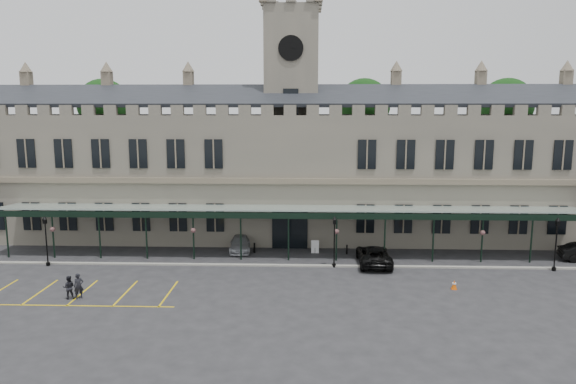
{
  "coord_description": "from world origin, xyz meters",
  "views": [
    {
      "loc": [
        1.38,
        -34.42,
        12.59
      ],
      "look_at": [
        0.0,
        6.0,
        6.0
      ],
      "focal_mm": 32.0,
      "sensor_mm": 36.0,
      "label": 1
    }
  ],
  "objects_px": {
    "lamp_post_mid": "(334,237)",
    "lamp_post_right": "(556,239)",
    "person_b": "(69,287)",
    "lamp_post_left": "(46,236)",
    "person_a": "(79,286)",
    "car_taxi": "(240,244)",
    "station_building": "(291,171)",
    "traffic_cone": "(454,285)",
    "car_van": "(374,255)",
    "sign_board": "(315,247)",
    "clock_tower": "(292,103)"
  },
  "relations": [
    {
      "from": "car_van",
      "to": "clock_tower",
      "type": "bearing_deg",
      "value": -53.7
    },
    {
      "from": "clock_tower",
      "to": "lamp_post_right",
      "type": "relative_size",
      "value": 5.78
    },
    {
      "from": "traffic_cone",
      "to": "person_a",
      "type": "bearing_deg",
      "value": -174.08
    },
    {
      "from": "lamp_post_mid",
      "to": "car_van",
      "type": "bearing_deg",
      "value": 14.07
    },
    {
      "from": "lamp_post_right",
      "to": "person_b",
      "type": "distance_m",
      "value": 36.1
    },
    {
      "from": "clock_tower",
      "to": "lamp_post_mid",
      "type": "height_order",
      "value": "clock_tower"
    },
    {
      "from": "traffic_cone",
      "to": "car_van",
      "type": "distance_m",
      "value": 7.53
    },
    {
      "from": "station_building",
      "to": "car_taxi",
      "type": "relative_size",
      "value": 13.68
    },
    {
      "from": "traffic_cone",
      "to": "person_b",
      "type": "height_order",
      "value": "person_b"
    },
    {
      "from": "car_taxi",
      "to": "station_building",
      "type": "bearing_deg",
      "value": 48.14
    },
    {
      "from": "lamp_post_right",
      "to": "person_b",
      "type": "relative_size",
      "value": 2.7
    },
    {
      "from": "lamp_post_right",
      "to": "station_building",
      "type": "bearing_deg",
      "value": 152.55
    },
    {
      "from": "lamp_post_mid",
      "to": "lamp_post_right",
      "type": "xyz_separation_m",
      "value": [
        17.22,
        -0.4,
        0.07
      ]
    },
    {
      "from": "lamp_post_mid",
      "to": "traffic_cone",
      "type": "bearing_deg",
      "value": -30.71
    },
    {
      "from": "traffic_cone",
      "to": "car_van",
      "type": "bearing_deg",
      "value": 130.84
    },
    {
      "from": "person_b",
      "to": "person_a",
      "type": "bearing_deg",
      "value": 170.54
    },
    {
      "from": "lamp_post_left",
      "to": "car_van",
      "type": "height_order",
      "value": "lamp_post_left"
    },
    {
      "from": "clock_tower",
      "to": "person_b",
      "type": "height_order",
      "value": "clock_tower"
    },
    {
      "from": "lamp_post_left",
      "to": "lamp_post_mid",
      "type": "xyz_separation_m",
      "value": [
        23.19,
        0.43,
        0.03
      ]
    },
    {
      "from": "station_building",
      "to": "person_a",
      "type": "height_order",
      "value": "station_building"
    },
    {
      "from": "car_taxi",
      "to": "clock_tower",
      "type": "bearing_deg",
      "value": 48.54
    },
    {
      "from": "station_building",
      "to": "sign_board",
      "type": "xyz_separation_m",
      "value": [
        2.27,
        -6.54,
        -5.9
      ]
    },
    {
      "from": "lamp_post_left",
      "to": "person_a",
      "type": "distance_m",
      "value": 9.25
    },
    {
      "from": "clock_tower",
      "to": "traffic_cone",
      "type": "xyz_separation_m",
      "value": [
        11.92,
        -15.43,
        -12.79
      ]
    },
    {
      "from": "lamp_post_mid",
      "to": "lamp_post_right",
      "type": "distance_m",
      "value": 17.22
    },
    {
      "from": "station_building",
      "to": "car_taxi",
      "type": "height_order",
      "value": "station_building"
    },
    {
      "from": "lamp_post_left",
      "to": "car_van",
      "type": "relative_size",
      "value": 0.74
    },
    {
      "from": "lamp_post_right",
      "to": "lamp_post_mid",
      "type": "bearing_deg",
      "value": 178.66
    },
    {
      "from": "station_building",
      "to": "traffic_cone",
      "type": "bearing_deg",
      "value": -52.16
    },
    {
      "from": "traffic_cone",
      "to": "car_taxi",
      "type": "xyz_separation_m",
      "value": [
        -16.34,
        9.43,
        0.32
      ]
    },
    {
      "from": "station_building",
      "to": "lamp_post_right",
      "type": "xyz_separation_m",
      "value": [
        20.94,
        -10.88,
        -3.92
      ]
    },
    {
      "from": "station_building",
      "to": "person_b",
      "type": "height_order",
      "value": "station_building"
    },
    {
      "from": "traffic_cone",
      "to": "sign_board",
      "type": "distance_m",
      "value": 13.07
    },
    {
      "from": "person_a",
      "to": "car_van",
      "type": "bearing_deg",
      "value": -11.42
    },
    {
      "from": "car_taxi",
      "to": "person_b",
      "type": "distance_m",
      "value": 15.73
    },
    {
      "from": "lamp_post_right",
      "to": "car_taxi",
      "type": "relative_size",
      "value": 0.98
    },
    {
      "from": "car_van",
      "to": "person_a",
      "type": "relative_size",
      "value": 3.2
    },
    {
      "from": "traffic_cone",
      "to": "sign_board",
      "type": "xyz_separation_m",
      "value": [
        -9.65,
        8.81,
        0.24
      ]
    },
    {
      "from": "clock_tower",
      "to": "car_van",
      "type": "xyz_separation_m",
      "value": [
        7.0,
        -9.74,
        -12.34
      ]
    },
    {
      "from": "car_van",
      "to": "car_taxi",
      "type": "bearing_deg",
      "value": -17.55
    },
    {
      "from": "station_building",
      "to": "lamp_post_left",
      "type": "distance_m",
      "value": 22.67
    },
    {
      "from": "person_a",
      "to": "traffic_cone",
      "type": "bearing_deg",
      "value": -27.43
    },
    {
      "from": "lamp_post_right",
      "to": "person_a",
      "type": "bearing_deg",
      "value": -168.39
    },
    {
      "from": "sign_board",
      "to": "car_van",
      "type": "distance_m",
      "value": 5.67
    },
    {
      "from": "traffic_cone",
      "to": "sign_board",
      "type": "height_order",
      "value": "sign_board"
    },
    {
      "from": "lamp_post_mid",
      "to": "car_van",
      "type": "distance_m",
      "value": 3.78
    },
    {
      "from": "lamp_post_right",
      "to": "person_a",
      "type": "distance_m",
      "value": 35.45
    },
    {
      "from": "lamp_post_mid",
      "to": "car_taxi",
      "type": "height_order",
      "value": "lamp_post_mid"
    },
    {
      "from": "station_building",
      "to": "clock_tower",
      "type": "xyz_separation_m",
      "value": [
        0.0,
        0.09,
        6.64
      ]
    },
    {
      "from": "clock_tower",
      "to": "traffic_cone",
      "type": "relative_size",
      "value": 38.11
    }
  ]
}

